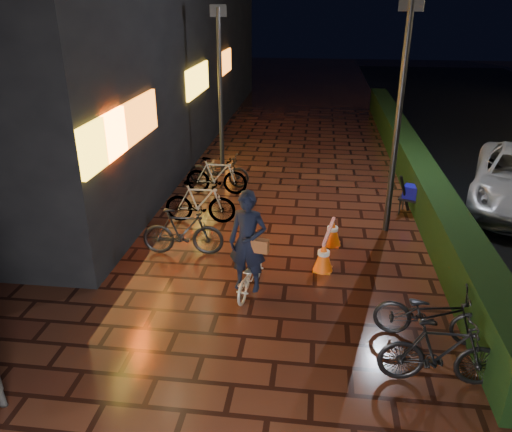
# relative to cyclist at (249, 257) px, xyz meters

# --- Properties ---
(ground) EXTENTS (80.00, 80.00, 0.00)m
(ground) POSITION_rel_cyclist_xyz_m (0.65, -0.76, -0.75)
(ground) COLOR #381911
(ground) RESTS_ON ground
(hedge) EXTENTS (0.70, 20.00, 1.00)m
(hedge) POSITION_rel_cyclist_xyz_m (3.95, 7.24, -0.25)
(hedge) COLOR black
(hedge) RESTS_ON ground
(storefront_block) EXTENTS (12.09, 22.00, 9.00)m
(storefront_block) POSITION_rel_cyclist_xyz_m (-8.84, 10.74, 3.75)
(storefront_block) COLOR black
(storefront_block) RESTS_ON ground
(lamp_post_hedge) EXTENTS (0.48, 0.24, 5.12)m
(lamp_post_hedge) POSITION_rel_cyclist_xyz_m (2.83, 3.10, 2.07)
(lamp_post_hedge) COLOR black
(lamp_post_hedge) RESTS_ON ground
(lamp_post_sf) EXTENTS (0.47, 0.17, 4.86)m
(lamp_post_sf) POSITION_rel_cyclist_xyz_m (-1.76, 6.73, 1.92)
(lamp_post_sf) COLOR black
(lamp_post_sf) RESTS_ON ground
(cyclist) EXTENTS (0.76, 1.47, 2.02)m
(cyclist) POSITION_rel_cyclist_xyz_m (0.00, 0.00, 0.00)
(cyclist) COLOR silver
(cyclist) RESTS_ON ground
(traffic_barrier) EXTENTS (0.59, 1.56, 0.64)m
(traffic_barrier) POSITION_rel_cyclist_xyz_m (1.46, 1.59, -0.43)
(traffic_barrier) COLOR #FF580D
(traffic_barrier) RESTS_ON ground
(cart_assembly) EXTENTS (0.75, 0.65, 1.07)m
(cart_assembly) POSITION_rel_cyclist_xyz_m (3.52, 4.16, -0.20)
(cart_assembly) COLOR black
(cart_assembly) RESTS_ON ground
(parked_bikes_storefront) EXTENTS (1.84, 4.92, 1.04)m
(parked_bikes_storefront) POSITION_rel_cyclist_xyz_m (-1.61, 3.80, -0.25)
(parked_bikes_storefront) COLOR black
(parked_bikes_storefront) RESTS_ON ground
(parked_bikes_hedge) EXTENTS (1.86, 1.71, 1.04)m
(parked_bikes_hedge) POSITION_rel_cyclist_xyz_m (3.01, -1.46, -0.26)
(parked_bikes_hedge) COLOR black
(parked_bikes_hedge) RESTS_ON ground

